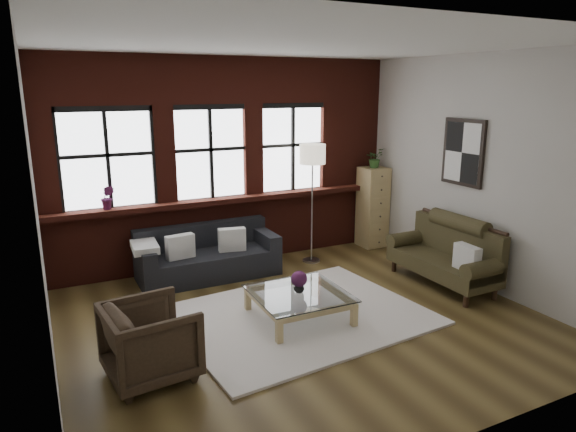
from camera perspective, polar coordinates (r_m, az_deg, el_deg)
name	(u,v)px	position (r m, az deg, el deg)	size (l,w,h in m)	color
floor	(303,319)	(6.38, 1.64, -11.37)	(5.50, 5.50, 0.00)	#4A381B
ceiling	(305,43)	(5.77, 1.87, 18.65)	(5.50, 5.50, 0.00)	white
wall_back	(228,162)	(8.13, -6.67, 5.93)	(5.50, 5.50, 0.00)	#BBB7AE
wall_front	(468,251)	(3.92, 19.36, -3.67)	(5.50, 5.50, 0.00)	#BBB7AE
wall_left	(38,217)	(5.19, -26.05, -0.06)	(5.00, 5.00, 0.00)	#BBB7AE
wall_right	(480,173)	(7.55, 20.52, 4.51)	(5.00, 5.00, 0.00)	#BBB7AE
brick_backwall	(229,163)	(8.07, -6.52, 5.88)	(5.50, 0.12, 3.20)	#531C13
sill_ledge	(232,199)	(8.08, -6.19, 1.87)	(5.50, 0.30, 0.08)	#531C13
window_left	(107,160)	(7.64, -19.42, 5.85)	(1.38, 0.10, 1.50)	black
window_mid	(210,154)	(7.96, -8.62, 6.79)	(1.38, 0.10, 1.50)	black
window_right	(292,149)	(8.49, 0.46, 7.40)	(1.38, 0.10, 1.50)	black
wall_poster	(463,152)	(7.70, 18.90, 6.70)	(0.05, 0.74, 0.94)	black
shag_rug	(300,315)	(6.43, 1.31, -10.98)	(2.93, 2.30, 0.03)	silver
dark_sofa	(208,253)	(7.67, -8.86, -4.09)	(2.04, 0.82, 0.74)	black
pillow_a	(180,247)	(7.41, -11.89, -3.35)	(0.40, 0.14, 0.34)	silver
pillow_b	(232,240)	(7.63, -6.25, -2.62)	(0.40, 0.14, 0.34)	silver
vintage_settee	(443,254)	(7.58, 16.80, -4.05)	(0.77, 1.72, 0.92)	#362F19
pillow_settee	(467,258)	(7.14, 19.27, -4.42)	(0.14, 0.38, 0.34)	silver
armchair	(151,341)	(5.24, -15.01, -13.27)	(0.80, 0.83, 0.75)	#332619
coffee_table	(299,306)	(6.29, 1.23, -10.00)	(1.08, 1.08, 0.36)	tan
vase	(299,287)	(6.20, 1.24, -7.92)	(0.13, 0.13, 0.13)	#B2B2B2
flowers	(299,279)	(6.16, 1.25, -7.00)	(0.19, 0.19, 0.19)	#571E4C
drawer_chest	(373,207)	(9.12, 9.38, 0.98)	(0.43, 0.43, 1.40)	tan
potted_plant_top	(375,158)	(8.97, 9.60, 6.37)	(0.30, 0.26, 0.33)	#2D5923
floor_lamp	(312,200)	(8.08, 2.69, 1.81)	(0.40, 0.40, 2.04)	#A5A5A8
sill_plant	(108,197)	(7.59, -19.41, 1.97)	(0.19, 0.15, 0.34)	#571E4C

